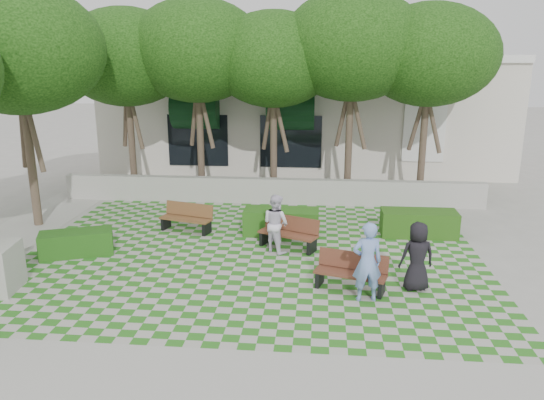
# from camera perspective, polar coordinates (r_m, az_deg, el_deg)

# --- Properties ---
(ground) EXTENTS (90.00, 90.00, 0.00)m
(ground) POSITION_cam_1_polar(r_m,az_deg,el_deg) (13.26, -2.77, -7.51)
(ground) COLOR gray
(ground) RESTS_ON ground
(lawn) EXTENTS (12.00, 12.00, 0.00)m
(lawn) POSITION_cam_1_polar(r_m,az_deg,el_deg) (14.17, -2.21, -5.93)
(lawn) COLOR #2B721E
(lawn) RESTS_ON ground
(sidewalk_south) EXTENTS (16.00, 2.00, 0.01)m
(sidewalk_south) POSITION_cam_1_polar(r_m,az_deg,el_deg) (9.17, -7.06, -18.85)
(sidewalk_south) COLOR #9E9B93
(sidewalk_south) RESTS_ON ground
(retaining_wall) EXTENTS (15.00, 0.36, 0.90)m
(retaining_wall) POSITION_cam_1_polar(r_m,az_deg,el_deg) (18.97, -0.20, 1.00)
(retaining_wall) COLOR #9E9B93
(retaining_wall) RESTS_ON ground
(bench_east) EXTENTS (1.69, 0.99, 0.84)m
(bench_east) POSITION_cam_1_polar(r_m,az_deg,el_deg) (12.18, 8.50, -7.73)
(bench_east) COLOR #522A1C
(bench_east) RESTS_ON ground
(bench_mid) EXTENTS (1.73, 1.19, 0.87)m
(bench_mid) POSITION_cam_1_polar(r_m,az_deg,el_deg) (14.57, 1.84, -3.60)
(bench_mid) COLOR #582E1E
(bench_mid) RESTS_ON ground
(bench_west) EXTENTS (1.68, 0.96, 0.84)m
(bench_west) POSITION_cam_1_polar(r_m,az_deg,el_deg) (16.15, -9.14, -1.94)
(bench_west) COLOR brown
(bench_west) RESTS_ON ground
(hedge_east) EXTENTS (2.17, 0.87, 0.76)m
(hedge_east) POSITION_cam_1_polar(r_m,az_deg,el_deg) (16.12, 15.51, -2.44)
(hedge_east) COLOR #214913
(hedge_east) RESTS_ON ground
(hedge_midright) EXTENTS (2.20, 0.91, 0.77)m
(hedge_midright) POSITION_cam_1_polar(r_m,az_deg,el_deg) (15.66, 1.00, -2.37)
(hedge_midright) COLOR #204E14
(hedge_midright) RESTS_ON ground
(hedge_west) EXTENTS (1.99, 1.37, 0.65)m
(hedge_west) POSITION_cam_1_polar(r_m,az_deg,el_deg) (15.01, -20.28, -4.38)
(hedge_west) COLOR #1C4A13
(hedge_west) RESTS_ON ground
(person_blue) EXTENTS (0.71, 0.53, 1.77)m
(person_blue) POSITION_cam_1_polar(r_m,az_deg,el_deg) (11.53, 10.19, -6.57)
(person_blue) COLOR #7492D4
(person_blue) RESTS_ON ground
(person_dark) EXTENTS (0.86, 0.65, 1.59)m
(person_dark) POSITION_cam_1_polar(r_m,az_deg,el_deg) (12.33, 15.34, -5.88)
(person_dark) COLOR black
(person_dark) RESTS_ON ground
(person_white) EXTENTS (0.98, 0.95, 1.59)m
(person_white) POSITION_cam_1_polar(r_m,az_deg,el_deg) (14.18, 0.41, -2.52)
(person_white) COLOR white
(person_white) RESTS_ON ground
(tree_row) EXTENTS (17.70, 13.40, 7.41)m
(tree_row) POSITION_cam_1_polar(r_m,az_deg,el_deg) (18.41, -6.29, 15.35)
(tree_row) COLOR #47382B
(tree_row) RESTS_ON ground
(building) EXTENTS (18.00, 8.92, 5.15)m
(building) POSITION_cam_1_polar(r_m,az_deg,el_deg) (26.32, 3.50, 9.57)
(building) COLOR beige
(building) RESTS_ON ground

